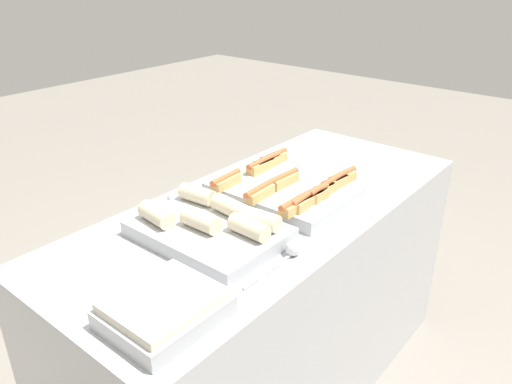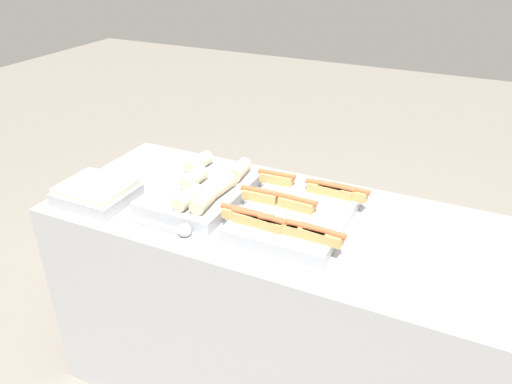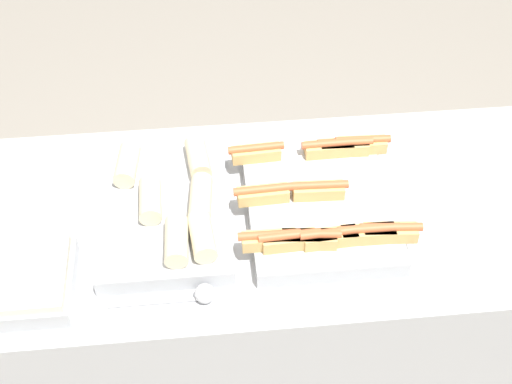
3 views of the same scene
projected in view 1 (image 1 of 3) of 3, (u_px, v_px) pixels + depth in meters
ground_plane at (267, 384)px, 2.23m from camera, size 12.00×12.00×0.00m
counter at (268, 303)px, 2.04m from camera, size 1.74×0.74×0.90m
tray_hotdogs at (285, 188)px, 1.89m from camera, size 0.46×0.50×0.10m
tray_wraps at (210, 227)px, 1.61m from camera, size 0.34×0.47×0.11m
tray_side_front at (164, 309)px, 1.24m from camera, size 0.28×0.24×0.07m
serving_spoon_near at (289, 252)px, 1.51m from camera, size 0.26×0.05×0.05m
serving_spoon_far at (170, 202)px, 1.82m from camera, size 0.26×0.05×0.05m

